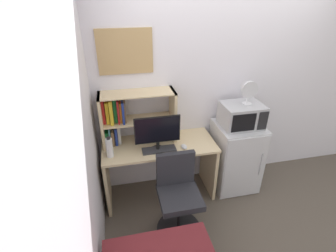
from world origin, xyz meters
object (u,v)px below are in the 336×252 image
object	(u,v)px
hutch_bookshelf	(126,116)
computer_mouse	(184,147)
mini_fridge	(235,156)
keyboard	(159,150)
microwave	(241,115)
water_bottle	(110,148)
wall_corkboard	(125,52)
desk_fan	(249,91)
monitor	(158,132)
desk_chair	(178,199)

from	to	relation	value
hutch_bookshelf	computer_mouse	xyz separation A→B (m)	(0.62, -0.29, -0.32)
hutch_bookshelf	mini_fridge	xyz separation A→B (m)	(1.36, -0.16, -0.65)
computer_mouse	keyboard	bearing A→B (deg)	178.55
computer_mouse	microwave	bearing A→B (deg)	9.73
microwave	mini_fridge	bearing A→B (deg)	-90.17
water_bottle	mini_fridge	xyz separation A→B (m)	(1.57, 0.12, -0.43)
keyboard	wall_corkboard	distance (m)	1.13
microwave	desk_fan	size ratio (longest dim) A/B	1.69
monitor	water_bottle	bearing A→B (deg)	-178.97
microwave	desk_chair	world-z (taller)	microwave
desk_chair	water_bottle	bearing A→B (deg)	146.71
water_bottle	wall_corkboard	xyz separation A→B (m)	(0.27, 0.40, 0.91)
keyboard	microwave	size ratio (longest dim) A/B	0.80
monitor	water_bottle	world-z (taller)	monitor
hutch_bookshelf	mini_fridge	distance (m)	1.52
hutch_bookshelf	microwave	xyz separation A→B (m)	(1.36, -0.16, -0.05)
monitor	keyboard	size ratio (longest dim) A/B	1.33
hutch_bookshelf	microwave	world-z (taller)	hutch_bookshelf
hutch_bookshelf	desk_fan	distance (m)	1.44
computer_mouse	microwave	distance (m)	0.80
monitor	desk_fan	distance (m)	1.15
hutch_bookshelf	desk_chair	xyz separation A→B (m)	(0.45, -0.71, -0.69)
hutch_bookshelf	desk_fan	bearing A→B (deg)	-6.77
water_bottle	microwave	bearing A→B (deg)	4.32
desk_chair	monitor	bearing A→B (deg)	106.56
water_bottle	mini_fridge	distance (m)	1.64
water_bottle	wall_corkboard	world-z (taller)	wall_corkboard
desk_chair	desk_fan	bearing A→B (deg)	29.64
computer_mouse	mini_fridge	world-z (taller)	mini_fridge
hutch_bookshelf	monitor	size ratio (longest dim) A/B	1.68
monitor	computer_mouse	world-z (taller)	monitor
keyboard	water_bottle	bearing A→B (deg)	179.86
keyboard	computer_mouse	distance (m)	0.29
microwave	desk_chair	size ratio (longest dim) A/B	0.52
hutch_bookshelf	water_bottle	xyz separation A→B (m)	(-0.21, -0.28, -0.22)
computer_mouse	desk_fan	size ratio (longest dim) A/B	0.38
mini_fridge	wall_corkboard	bearing A→B (deg)	167.71
monitor	desk_chair	xyz separation A→B (m)	(0.13, -0.44, -0.60)
computer_mouse	wall_corkboard	bearing A→B (deg)	144.05
microwave	hutch_bookshelf	bearing A→B (deg)	173.26
monitor	desk_fan	bearing A→B (deg)	5.40
monitor	desk_fan	world-z (taller)	desk_fan
keyboard	desk_chair	bearing A→B (deg)	-74.54
monitor	water_bottle	xyz separation A→B (m)	(-0.53, -0.01, -0.13)
hutch_bookshelf	wall_corkboard	distance (m)	0.71
hutch_bookshelf	keyboard	size ratio (longest dim) A/B	2.23
monitor	desk_chair	bearing A→B (deg)	-73.44
water_bottle	desk_chair	distance (m)	0.92
computer_mouse	desk_chair	distance (m)	0.59
monitor	desk_chair	world-z (taller)	monitor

